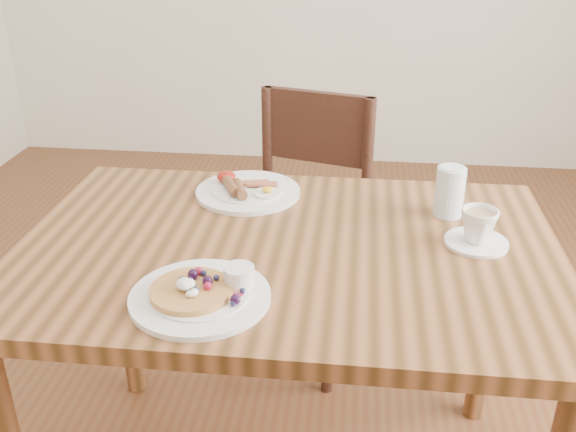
# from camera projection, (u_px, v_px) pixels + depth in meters

# --- Properties ---
(dining_table) EXTENTS (1.20, 0.80, 0.75)m
(dining_table) POSITION_uv_depth(u_px,v_px,m) (288.00, 282.00, 1.46)
(dining_table) COLOR brown
(dining_table) RESTS_ON ground
(chair_far) EXTENTS (0.52, 0.52, 0.88)m
(chair_far) POSITION_uv_depth(u_px,v_px,m) (302.00, 216.00, 2.14)
(chair_far) COLOR #3E2216
(chair_far) RESTS_ON ground
(pancake_plate) EXTENTS (0.27, 0.27, 0.06)m
(pancake_plate) POSITION_uv_depth(u_px,v_px,m) (202.00, 293.00, 1.22)
(pancake_plate) COLOR white
(pancake_plate) RESTS_ON dining_table
(breakfast_plate) EXTENTS (0.27, 0.27, 0.04)m
(breakfast_plate) POSITION_uv_depth(u_px,v_px,m) (246.00, 190.00, 1.66)
(breakfast_plate) COLOR white
(breakfast_plate) RESTS_ON dining_table
(teacup_saucer) EXTENTS (0.14, 0.14, 0.08)m
(teacup_saucer) POSITION_uv_depth(u_px,v_px,m) (478.00, 229.00, 1.41)
(teacup_saucer) COLOR white
(teacup_saucer) RESTS_ON dining_table
(water_glass) EXTENTS (0.07, 0.07, 0.12)m
(water_glass) POSITION_uv_depth(u_px,v_px,m) (450.00, 192.00, 1.53)
(water_glass) COLOR silver
(water_glass) RESTS_ON dining_table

